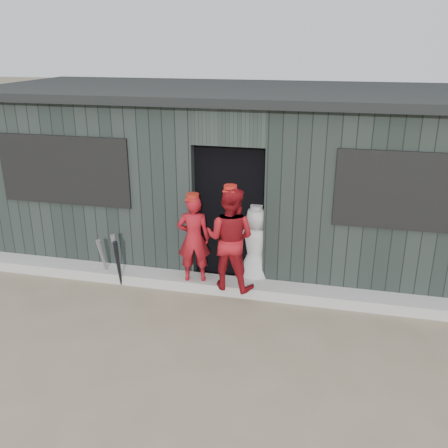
% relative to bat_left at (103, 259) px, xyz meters
% --- Properties ---
extents(ground, '(80.00, 80.00, 0.00)m').
position_rel_bat_left_xyz_m(ground, '(1.76, -1.71, -0.34)').
color(ground, '#70624D').
rests_on(ground, ground).
extents(curb, '(8.00, 0.36, 0.15)m').
position_rel_bat_left_xyz_m(curb, '(1.76, 0.11, -0.27)').
color(curb, '#A6A5A1').
rests_on(curb, ground).
extents(bat_left, '(0.09, 0.30, 0.69)m').
position_rel_bat_left_xyz_m(bat_left, '(0.00, 0.00, 0.00)').
color(bat_left, gray).
rests_on(bat_left, ground).
extents(bat_mid, '(0.12, 0.22, 0.81)m').
position_rel_bat_left_xyz_m(bat_mid, '(0.28, -0.10, 0.06)').
color(bat_mid, gray).
rests_on(bat_mid, ground).
extents(bat_right, '(0.10, 0.23, 0.73)m').
position_rel_bat_left_xyz_m(bat_right, '(0.29, -0.13, 0.02)').
color(bat_right, black).
rests_on(bat_right, ground).
extents(player_red_left, '(0.50, 0.39, 1.23)m').
position_rel_bat_left_xyz_m(player_red_left, '(1.35, 0.06, 0.42)').
color(player_red_left, maroon).
rests_on(player_red_left, curb).
extents(player_red_right, '(0.75, 0.63, 1.40)m').
position_rel_bat_left_xyz_m(player_red_right, '(1.87, -0.04, 0.51)').
color(player_red_right, maroon).
rests_on(player_red_right, curb).
extents(player_grey_back, '(0.60, 0.42, 1.17)m').
position_rel_bat_left_xyz_m(player_grey_back, '(2.14, 0.40, 0.24)').
color(player_grey_back, '#B4B4B4').
rests_on(player_grey_back, ground).
extents(dugout, '(8.30, 3.30, 2.62)m').
position_rel_bat_left_xyz_m(dugout, '(1.76, 1.79, 0.94)').
color(dugout, black).
rests_on(dugout, ground).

